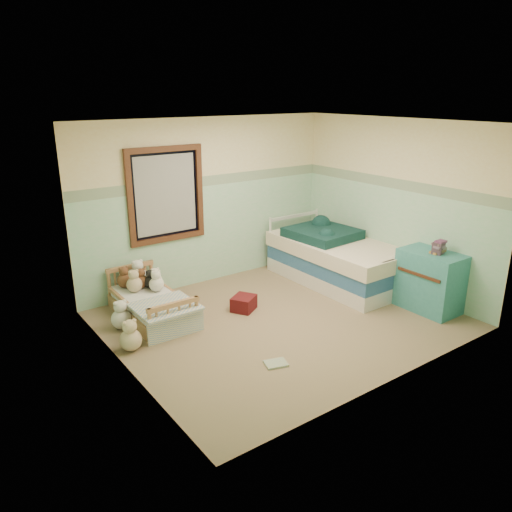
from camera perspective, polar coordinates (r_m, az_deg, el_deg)
floor at (r=6.58m, az=2.88°, el=-7.36°), size 4.20×3.60×0.02m
ceiling at (r=5.93m, az=3.28°, el=15.13°), size 4.20×3.60×0.02m
wall_back at (r=7.57m, az=-5.55°, el=6.18°), size 4.20×0.04×2.50m
wall_front at (r=4.93m, az=16.29°, el=-1.28°), size 4.20×0.04×2.50m
wall_left at (r=5.13m, az=-15.53°, el=-0.43°), size 0.04×3.60×2.50m
wall_right at (r=7.59m, az=15.57°, el=5.62°), size 0.04×3.60×2.50m
wainscot_mint at (r=7.68m, az=-5.38°, el=2.52°), size 4.20×0.01×1.50m
border_strip at (r=7.50m, az=-5.57°, el=8.59°), size 4.20×0.01×0.15m
window_frame at (r=7.18m, az=-10.28°, el=6.92°), size 1.16×0.06×1.36m
window_blinds at (r=7.19m, az=-10.32°, el=6.93°), size 0.92×0.01×1.12m
toddler_bed_frame at (r=6.72m, az=-11.88°, el=-6.22°), size 0.69×1.38×0.18m
toddler_mattress at (r=6.67m, az=-11.96°, el=-5.06°), size 0.63×1.32×0.12m
patchwork_quilt at (r=6.28m, az=-10.38°, el=-5.73°), size 0.75×0.69×0.03m
plush_bed_brown at (r=6.99m, az=-14.87°, el=-2.74°), size 0.20×0.20×0.20m
plush_bed_white at (r=7.05m, az=-13.38°, el=-2.27°), size 0.24×0.24×0.24m
plush_bed_tan at (r=6.81m, az=-13.80°, el=-3.19°), size 0.21×0.21×0.21m
plush_bed_dark at (r=6.90m, az=-12.03°, el=-2.92°), size 0.18×0.18×0.18m
plush_floor_cream at (r=6.50m, az=-15.20°, el=-7.01°), size 0.26×0.26×0.26m
plush_floor_tan at (r=5.96m, az=-14.20°, el=-9.33°), size 0.26×0.26×0.26m
twin_bed_frame at (r=7.87m, az=9.20°, el=-2.16°), size 1.08×2.15×0.22m
twin_boxspring at (r=7.80m, az=9.29°, el=-0.65°), size 1.08×2.15×0.22m
twin_mattress at (r=7.73m, az=9.37°, el=0.89°), size 1.12×2.20×0.22m
teal_blanket at (r=7.85m, az=7.64°, el=2.62°), size 0.98×1.03×0.14m
dresser at (r=7.11m, az=19.32°, el=-2.73°), size 0.51×0.82×0.82m
book_stack at (r=6.92m, az=20.23°, el=0.88°), size 0.18×0.16×0.16m
red_pillow at (r=6.79m, az=-1.42°, el=-5.45°), size 0.41×0.40×0.20m
floor_book at (r=5.57m, az=2.30°, el=-12.23°), size 0.29×0.25×0.02m
extra_plush_0 at (r=6.77m, az=-11.35°, el=-3.19°), size 0.20×0.20×0.20m
extra_plush_1 at (r=6.93m, az=-13.04°, el=-2.84°), size 0.19×0.19×0.19m
extra_plush_2 at (r=6.92m, az=-11.45°, el=-2.76°), size 0.18×0.18×0.18m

